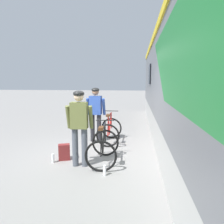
{
  "coord_description": "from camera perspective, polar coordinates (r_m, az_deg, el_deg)",
  "views": [
    {
      "loc": [
        1.07,
        -5.34,
        1.97
      ],
      "look_at": [
        0.32,
        0.91,
        1.05
      ],
      "focal_mm": 34.0,
      "sensor_mm": 36.0,
      "label": 1
    }
  ],
  "objects": [
    {
      "name": "backpack_on_platform",
      "position": [
        5.56,
        -12.73,
        -10.47
      ],
      "size": [
        0.32,
        0.26,
        0.4
      ],
      "primitive_type": "cube",
      "rotation": [
        0.0,
        0.0,
        0.34
      ],
      "color": "maroon",
      "rests_on": "ground"
    },
    {
      "name": "cyclist_far_in_olive",
      "position": [
        4.89,
        -8.78,
        -2.57
      ],
      "size": [
        0.63,
        0.33,
        1.76
      ],
      "color": "#4C515B",
      "rests_on": "ground"
    },
    {
      "name": "bicycle_near_red",
      "position": [
        6.85,
        -0.63,
        -4.93
      ],
      "size": [
        0.72,
        1.08,
        0.99
      ],
      "color": "black",
      "rests_on": "ground"
    },
    {
      "name": "water_bottle_by_the_backpack",
      "position": [
        5.47,
        -15.6,
        -11.89
      ],
      "size": [
        0.07,
        0.07,
        0.22
      ],
      "primitive_type": "cylinder",
      "color": "silver",
      "rests_on": "ground"
    },
    {
      "name": "cyclist_near_in_blue",
      "position": [
        6.88,
        -4.42,
        0.63
      ],
      "size": [
        0.62,
        0.33,
        1.76
      ],
      "color": "#232328",
      "rests_on": "ground"
    },
    {
      "name": "water_bottle_near_the_bikes",
      "position": [
        4.61,
        -2.01,
        -15.44
      ],
      "size": [
        0.07,
        0.07,
        0.23
      ],
      "primitive_type": "cylinder",
      "color": "silver",
      "rests_on": "ground"
    },
    {
      "name": "bicycle_far_black",
      "position": [
        5.16,
        -2.37,
        -9.38
      ],
      "size": [
        0.76,
        1.11,
        0.99
      ],
      "color": "black",
      "rests_on": "ground"
    },
    {
      "name": "ground_plane",
      "position": [
        5.79,
        -4.32,
        -11.6
      ],
      "size": [
        80.0,
        80.0,
        0.0
      ],
      "primitive_type": "plane",
      "color": "gray"
    }
  ]
}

